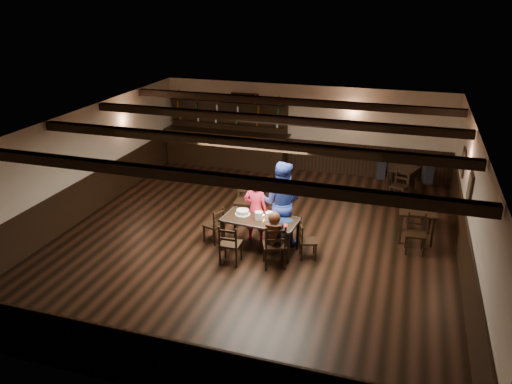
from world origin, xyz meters
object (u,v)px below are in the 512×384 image
(woman_pink, at_px, (256,210))
(chair_near_left, at_px, (229,242))
(chair_near_right, at_px, (275,243))
(bar_counter, at_px, (227,144))
(man_blue, at_px, (281,203))
(cake, at_px, (243,212))
(dining_table, at_px, (260,222))

(woman_pink, bearing_deg, chair_near_left, 79.02)
(chair_near_right, distance_m, bar_counter, 6.68)
(woman_pink, distance_m, man_blue, 0.61)
(cake, bearing_deg, woman_pink, 54.58)
(cake, distance_m, bar_counter, 5.57)
(man_blue, bearing_deg, cake, 27.85)
(cake, bearing_deg, bar_counter, 114.18)
(man_blue, height_order, cake, man_blue)
(chair_near_left, relative_size, cake, 2.63)
(chair_near_left, distance_m, man_blue, 1.59)
(woman_pink, bearing_deg, dining_table, 118.38)
(woman_pink, height_order, cake, woman_pink)
(chair_near_left, height_order, man_blue, man_blue)
(bar_counter, bearing_deg, woman_pink, -62.51)
(woman_pink, relative_size, bar_counter, 0.37)
(dining_table, distance_m, chair_near_left, 0.93)
(dining_table, relative_size, woman_pink, 1.11)
(chair_near_right, bearing_deg, woman_pink, 125.11)
(chair_near_right, bearing_deg, chair_near_left, -171.14)
(cake, bearing_deg, man_blue, 28.53)
(bar_counter, bearing_deg, dining_table, -62.28)
(chair_near_right, distance_m, woman_pink, 1.31)
(chair_near_left, bearing_deg, woman_pink, 81.03)
(man_blue, relative_size, bar_counter, 0.46)
(dining_table, height_order, chair_near_left, chair_near_left)
(dining_table, height_order, chair_near_right, chair_near_right)
(chair_near_left, distance_m, chair_near_right, 0.95)
(man_blue, bearing_deg, woman_pink, 11.82)
(dining_table, height_order, man_blue, man_blue)
(bar_counter, bearing_deg, chair_near_left, -69.03)
(chair_near_right, xyz_separation_m, cake, (-0.96, 0.77, 0.22))
(dining_table, bearing_deg, man_blue, 58.28)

